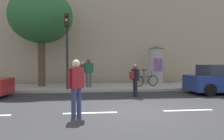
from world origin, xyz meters
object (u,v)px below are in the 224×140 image
pedestrian_tallest (76,84)px  bicycle_leaning (146,80)px  traffic_light (67,39)px  pedestrian_with_bag (135,77)px  pedestrian_in_light_jacket (89,70)px  street_tree (41,17)px  poster_column (156,65)px  pedestrian_near_pole (82,71)px

pedestrian_tallest → bicycle_leaning: 8.04m
traffic_light → pedestrian_tallest: (0.80, -5.74, -2.00)m
pedestrian_with_bag → pedestrian_in_light_jacket: size_ratio=0.90×
bicycle_leaning → traffic_light: bearing=-167.0°
pedestrian_with_bag → pedestrian_in_light_jacket: 3.87m
traffic_light → street_tree: (-1.81, 1.97, 1.62)m
poster_column → pedestrian_near_pole: size_ratio=1.69×
pedestrian_in_light_jacket → bicycle_leaning: size_ratio=1.03×
traffic_light → pedestrian_in_light_jacket: size_ratio=2.41×
pedestrian_with_bag → pedestrian_near_pole: (-2.71, 4.56, 0.17)m
street_tree → pedestrian_tallest: street_tree is taller
traffic_light → poster_column: (6.06, 2.57, -1.49)m
pedestrian_with_bag → traffic_light: bearing=149.7°
street_tree → pedestrian_with_bag: street_tree is taller
street_tree → pedestrian_with_bag: bearing=-37.1°
pedestrian_with_bag → poster_column: bearing=60.7°
street_tree → pedestrian_in_light_jacket: bearing=-15.9°
pedestrian_tallest → pedestrian_in_light_jacket: (0.42, 6.84, 0.16)m
bicycle_leaning → pedestrian_with_bag: bearing=-114.7°
traffic_light → street_tree: street_tree is taller
traffic_light → pedestrian_tallest: bearing=-82.0°
pedestrian_tallest → pedestrian_with_bag: bearing=54.2°
pedestrian_tallest → bicycle_leaning: size_ratio=1.02×
traffic_light → pedestrian_in_light_jacket: bearing=42.1°
pedestrian_tallest → bicycle_leaning: pedestrian_tallest is taller
pedestrian_in_light_jacket → pedestrian_with_bag: bearing=-54.3°
bicycle_leaning → street_tree: bearing=173.0°
pedestrian_with_bag → bicycle_leaning: bearing=65.3°
pedestrian_with_bag → pedestrian_in_light_jacket: pedestrian_in_light_jacket is taller
pedestrian_tallest → poster_column: bearing=57.7°
pedestrian_with_bag → bicycle_leaning: size_ratio=0.92×
street_tree → poster_column: bearing=4.4°
poster_column → pedestrian_in_light_jacket: bearing=-163.2°
pedestrian_in_light_jacket → traffic_light: bearing=-137.9°
pedestrian_tallest → street_tree: bearing=108.7°
street_tree → pedestrian_near_pole: street_tree is taller
traffic_light → bicycle_leaning: traffic_light is taller
traffic_light → pedestrian_with_bag: (3.48, -2.03, -2.09)m
traffic_light → pedestrian_with_bag: 4.53m
traffic_light → poster_column: bearing=22.9°
street_tree → pedestrian_in_light_jacket: (3.03, -0.86, -3.45)m
pedestrian_in_light_jacket → pedestrian_near_pole: 1.50m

